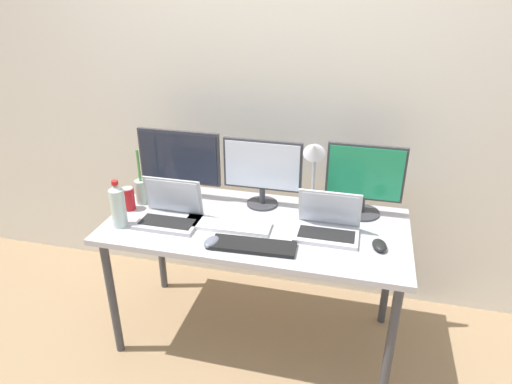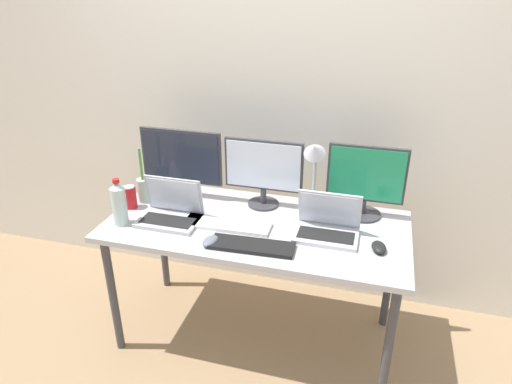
% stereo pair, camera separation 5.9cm
% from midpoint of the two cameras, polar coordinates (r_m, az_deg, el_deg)
% --- Properties ---
extents(ground_plane, '(16.00, 16.00, 0.00)m').
position_cam_midpoint_polar(ground_plane, '(2.78, 0.63, -17.36)').
color(ground_plane, '#9E7F5B').
extents(wall_back, '(7.00, 0.08, 2.60)m').
position_cam_midpoint_polar(wall_back, '(2.67, 4.14, 12.73)').
color(wall_back, silver).
rests_on(wall_back, ground).
extents(work_desk, '(1.53, 0.71, 0.74)m').
position_cam_midpoint_polar(work_desk, '(2.37, 0.71, -5.42)').
color(work_desk, '#424247').
rests_on(work_desk, ground).
extents(monitor_left, '(0.47, 0.17, 0.39)m').
position_cam_midpoint_polar(monitor_left, '(2.57, -8.66, 3.90)').
color(monitor_left, '#38383D').
rests_on(monitor_left, work_desk).
extents(monitor_center, '(0.43, 0.17, 0.38)m').
position_cam_midpoint_polar(monitor_center, '(2.44, 1.63, 2.75)').
color(monitor_center, '#38383D').
rests_on(monitor_center, work_desk).
extents(monitor_right, '(0.40, 0.20, 0.39)m').
position_cam_midpoint_polar(monitor_right, '(2.40, 14.25, 1.44)').
color(monitor_right, '#38383D').
rests_on(monitor_right, work_desk).
extents(laptop_silver, '(0.31, 0.21, 0.22)m').
position_cam_midpoint_polar(laptop_silver, '(2.38, -9.90, -2.34)').
color(laptop_silver, '#B7B7BC').
rests_on(laptop_silver, work_desk).
extents(laptop_secondary, '(0.31, 0.21, 0.22)m').
position_cam_midpoint_polar(laptop_secondary, '(2.25, 9.66, -4.14)').
color(laptop_secondary, silver).
rests_on(laptop_secondary, work_desk).
extents(keyboard_main, '(0.44, 0.15, 0.02)m').
position_cam_midpoint_polar(keyboard_main, '(2.31, -2.88, -4.09)').
color(keyboard_main, white).
rests_on(keyboard_main, work_desk).
extents(keyboard_aux, '(0.40, 0.14, 0.02)m').
position_cam_midpoint_polar(keyboard_aux, '(2.14, 0.28, -6.75)').
color(keyboard_aux, black).
rests_on(keyboard_aux, work_desk).
extents(mouse_by_keyboard, '(0.08, 0.11, 0.03)m').
position_cam_midpoint_polar(mouse_by_keyboard, '(2.17, -4.95, -6.14)').
color(mouse_by_keyboard, slate).
rests_on(mouse_by_keyboard, work_desk).
extents(mouse_by_laptop, '(0.09, 0.12, 0.03)m').
position_cam_midpoint_polar(mouse_by_laptop, '(2.20, 15.85, -6.66)').
color(mouse_by_laptop, black).
rests_on(mouse_by_laptop, work_desk).
extents(water_bottle, '(0.07, 0.07, 0.25)m').
position_cam_midpoint_polar(water_bottle, '(2.38, -16.07, -1.42)').
color(water_bottle, silver).
rests_on(water_bottle, work_desk).
extents(soda_can_near_keyboard, '(0.07, 0.07, 0.13)m').
position_cam_midpoint_polar(soda_can_near_keyboard, '(2.55, -14.80, -0.62)').
color(soda_can_near_keyboard, red).
rests_on(soda_can_near_keyboard, work_desk).
extents(bamboo_vase, '(0.07, 0.07, 0.31)m').
position_cam_midpoint_polar(bamboo_vase, '(2.60, -13.24, 0.37)').
color(bamboo_vase, '#B2D1B7').
rests_on(bamboo_vase, work_desk).
extents(desk_lamp, '(0.11, 0.18, 0.43)m').
position_cam_midpoint_polar(desk_lamp, '(2.31, 7.99, 3.43)').
color(desk_lamp, '#B7B7BC').
rests_on(desk_lamp, work_desk).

